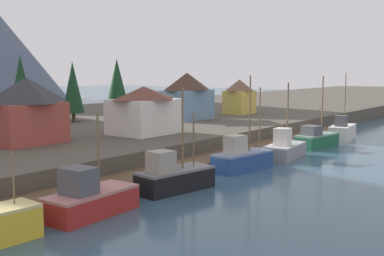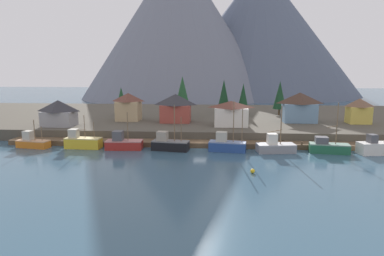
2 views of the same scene
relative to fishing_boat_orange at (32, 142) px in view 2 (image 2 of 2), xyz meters
name	(u,v)px [view 2 (image 2 of 2)]	position (x,y,z in m)	size (l,w,h in m)	color
ground_plane	(204,132)	(33.70, 21.78, -1.57)	(400.00, 400.00, 1.00)	#335166
dock	(200,144)	(33.70, 3.77, -0.57)	(80.00, 4.00, 1.60)	brown
shoreline_bank	(205,119)	(33.70, 33.78, 0.18)	(400.00, 56.00, 2.50)	#4C473D
mountain_west_peak	(178,24)	(15.09, 127.94, 39.03)	(105.68, 105.68, 80.21)	slate
mountain_central_peak	(259,30)	(62.52, 151.88, 37.74)	(119.72, 119.72, 77.63)	#4C566B
fishing_boat_orange	(32,142)	(0.00, 0.00, 0.00)	(6.91, 3.36, 5.71)	#CC6B1E
fishing_boat_yellow	(82,142)	(10.25, 0.25, 0.21)	(7.23, 2.85, 6.66)	gold
fishing_boat_red	(123,143)	(18.64, -0.02, 0.15)	(7.25, 3.29, 7.37)	maroon
fishing_boat_black	(169,144)	(27.85, -0.19, 0.17)	(7.42, 3.71, 8.89)	black
fishing_boat_blue	(227,145)	(38.99, -0.14, 0.18)	(7.31, 3.60, 9.77)	navy
fishing_boat_grey	(275,147)	(48.20, -0.35, 0.03)	(7.43, 3.91, 8.83)	gray
fishing_boat_green	(328,147)	(58.08, -0.09, 0.08)	(7.38, 3.52, 9.56)	#1E5B3D
fishing_boat_white	(377,147)	(66.89, -0.35, 0.18)	(7.46, 3.91, 9.86)	silver
house_tan	(128,107)	(14.32, 21.06, 5.03)	(6.16, 5.48, 7.06)	tan
house_yellow	(359,111)	(71.55, 20.40, 4.56)	(5.36, 4.23, 6.13)	gold
house_grey	(59,113)	(0.29, 11.55, 4.51)	(7.42, 5.31, 6.02)	gray
house_blue	(299,107)	(57.59, 21.43, 5.21)	(8.38, 5.30, 7.40)	#6689A8
house_white	(231,113)	(40.34, 14.75, 4.40)	(8.00, 6.38, 5.82)	silver
house_red	(176,108)	(26.78, 18.99, 5.04)	(7.69, 5.28, 7.06)	#9E4238
conifer_near_left	(280,95)	(55.00, 34.43, 7.18)	(3.78, 3.78, 9.73)	#4C3823
conifer_near_right	(121,98)	(10.03, 29.71, 6.45)	(3.07, 3.07, 8.15)	#4C3823
conifer_mid_left	(243,97)	(44.50, 33.09, 6.66)	(3.30, 3.30, 9.13)	#4C3823
conifer_mid_right	(182,93)	(27.47, 29.39, 8.00)	(4.53, 4.53, 11.22)	#4C3823
conifer_back_left	(224,93)	(39.10, 38.30, 7.39)	(3.38, 3.38, 10.00)	#4C3823
channel_buoy	(253,171)	(42.56, -13.92, -0.72)	(0.70, 0.70, 0.70)	gold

